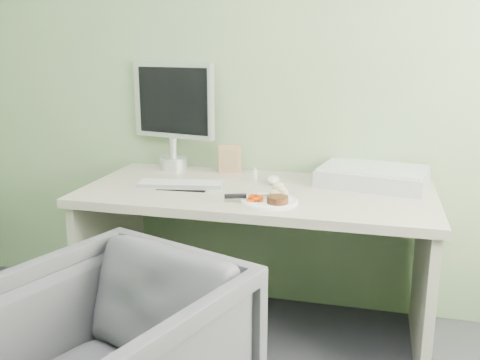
% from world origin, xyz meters
% --- Properties ---
extents(wall_back, '(3.50, 0.00, 3.50)m').
position_xyz_m(wall_back, '(0.00, 2.00, 1.35)').
color(wall_back, gray).
rests_on(wall_back, floor).
extents(desk, '(1.60, 0.75, 0.73)m').
position_xyz_m(desk, '(0.00, 1.62, 0.55)').
color(desk, '#ADA091').
rests_on(desk, floor).
extents(plate, '(0.24, 0.24, 0.01)m').
position_xyz_m(plate, '(0.10, 1.42, 0.74)').
color(plate, white).
rests_on(plate, desk).
extents(steak, '(0.11, 0.11, 0.03)m').
position_xyz_m(steak, '(0.14, 1.39, 0.76)').
color(steak, black).
rests_on(steak, plate).
extents(potato_pile, '(0.12, 0.10, 0.06)m').
position_xyz_m(potato_pile, '(0.13, 1.48, 0.77)').
color(potato_pile, '#A67D51').
rests_on(potato_pile, plate).
extents(carrot_heap, '(0.06, 0.06, 0.04)m').
position_xyz_m(carrot_heap, '(0.05, 1.40, 0.76)').
color(carrot_heap, '#E03E04').
rests_on(carrot_heap, plate).
extents(steak_knife, '(0.23, 0.10, 0.02)m').
position_xyz_m(steak_knife, '(-0.01, 1.42, 0.75)').
color(steak_knife, silver).
rests_on(steak_knife, plate).
extents(mousepad, '(0.24, 0.22, 0.00)m').
position_xyz_m(mousepad, '(-0.34, 1.61, 0.73)').
color(mousepad, black).
rests_on(mousepad, desk).
extents(keyboard, '(0.41, 0.18, 0.02)m').
position_xyz_m(keyboard, '(-0.35, 1.58, 0.74)').
color(keyboard, white).
rests_on(keyboard, desk).
extents(computer_mouse, '(0.07, 0.11, 0.04)m').
position_xyz_m(computer_mouse, '(0.05, 1.75, 0.75)').
color(computer_mouse, white).
rests_on(computer_mouse, desk).
extents(photo_frame, '(0.11, 0.05, 0.15)m').
position_xyz_m(photo_frame, '(-0.20, 1.90, 0.80)').
color(photo_frame, '#906243').
rests_on(photo_frame, desk).
extents(eyedrop_bottle, '(0.02, 0.02, 0.07)m').
position_xyz_m(eyedrop_bottle, '(-0.04, 1.78, 0.76)').
color(eyedrop_bottle, white).
rests_on(eyedrop_bottle, desk).
extents(scanner, '(0.54, 0.41, 0.08)m').
position_xyz_m(scanner, '(0.51, 1.84, 0.77)').
color(scanner, '#A6A7AD').
rests_on(scanner, desk).
extents(monitor, '(0.47, 0.17, 0.56)m').
position_xyz_m(monitor, '(-0.52, 1.94, 1.05)').
color(monitor, silver).
rests_on(monitor, desk).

